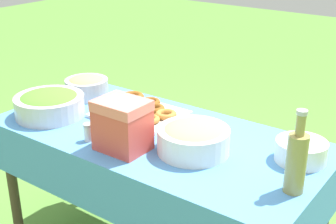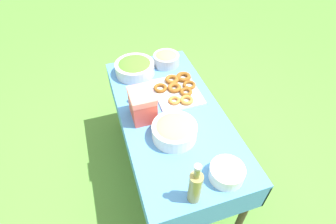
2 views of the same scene
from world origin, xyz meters
The scene contains 9 objects.
picnic_table centered at (0.00, 0.00, 0.65)m, with size 1.49×0.72×0.75m.
salad_bowl centered at (0.54, 0.14, 0.82)m, with size 0.33×0.33×0.12m.
pasta_bowl centered at (-0.23, 0.05, 0.82)m, with size 0.29×0.29×0.12m.
donut_platter centered at (0.20, -0.12, 0.78)m, with size 0.41×0.37×0.05m.
plate_stack centered at (-0.61, -0.13, 0.80)m, with size 0.20×0.20×0.08m.
olive_oil_bottle centered at (-0.67, 0.09, 0.87)m, with size 0.07×0.07×0.30m.
bread_bowl centered at (0.58, -0.15, 0.81)m, with size 0.23×0.23×0.12m.
cooler_box centered at (0.02, 0.20, 0.86)m, with size 0.21×0.16×0.21m.
salt_shaker centered at (0.19, 0.23, 0.79)m, with size 0.04×0.04×0.08m.
Camera 1 is at (-1.15, 1.48, 1.64)m, focal length 50.00 mm.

